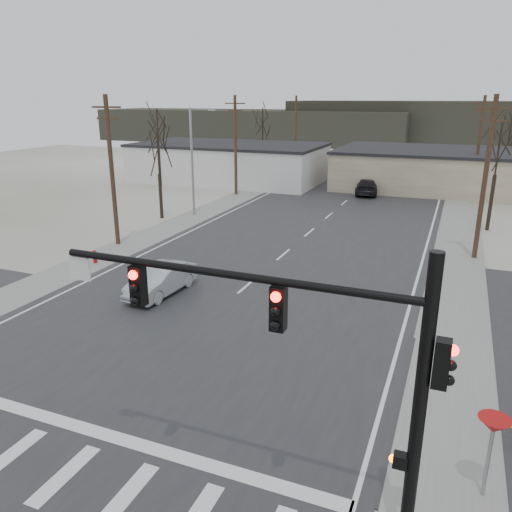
% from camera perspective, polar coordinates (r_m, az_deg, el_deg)
% --- Properties ---
extents(ground, '(140.00, 140.00, 0.00)m').
position_cam_1_polar(ground, '(20.76, -9.87, -10.83)').
color(ground, silver).
rests_on(ground, ground).
extents(main_road, '(18.00, 110.00, 0.05)m').
position_cam_1_polar(main_road, '(33.39, 3.70, 0.62)').
color(main_road, '#262729').
rests_on(main_road, ground).
extents(cross_road, '(90.00, 10.00, 0.04)m').
position_cam_1_polar(cross_road, '(20.75, -9.87, -10.78)').
color(cross_road, '#262729').
rests_on(cross_road, ground).
extents(sidewalk_left, '(3.00, 90.00, 0.06)m').
position_cam_1_polar(sidewalk_left, '(42.03, -7.93, 4.09)').
color(sidewalk_left, gray).
rests_on(sidewalk_left, ground).
extents(sidewalk_right, '(3.00, 90.00, 0.06)m').
position_cam_1_polar(sidewalk_right, '(36.65, 22.22, 0.88)').
color(sidewalk_right, gray).
rests_on(sidewalk_right, ground).
extents(traffic_signal_mast, '(8.95, 0.43, 7.20)m').
position_cam_1_polar(traffic_signal_mast, '(10.68, 8.14, -11.38)').
color(traffic_signal_mast, black).
rests_on(traffic_signal_mast, ground).
extents(fire_hydrant, '(0.24, 0.24, 0.87)m').
position_cam_1_polar(fire_hydrant, '(32.23, -17.94, -0.07)').
color(fire_hydrant, '#A50C0C').
rests_on(fire_hydrant, ground).
extents(yield_sign, '(0.80, 0.80, 2.35)m').
position_cam_1_polar(yield_sign, '(14.22, 25.50, -17.36)').
color(yield_sign, gray).
rests_on(yield_sign, ground).
extents(building_left_far, '(22.30, 12.30, 4.50)m').
position_cam_1_polar(building_left_far, '(61.58, -3.08, 10.65)').
color(building_left_far, silver).
rests_on(building_left_far, ground).
extents(building_right_far, '(26.30, 14.30, 4.30)m').
position_cam_1_polar(building_right_far, '(59.80, 22.23, 9.07)').
color(building_right_far, '#C4BA95').
rests_on(building_right_far, ground).
extents(upole_left_b, '(2.20, 0.30, 10.00)m').
position_cam_1_polar(upole_left_b, '(35.06, -16.17, 9.50)').
color(upole_left_b, '#4D3824').
rests_on(upole_left_b, ground).
extents(upole_left_c, '(2.20, 0.30, 10.00)m').
position_cam_1_polar(upole_left_c, '(52.16, -2.36, 12.66)').
color(upole_left_c, '#4D3824').
rests_on(upole_left_c, ground).
extents(upole_left_d, '(2.20, 0.30, 10.00)m').
position_cam_1_polar(upole_left_d, '(70.81, 4.54, 13.96)').
color(upole_left_d, '#4D3824').
rests_on(upole_left_d, ground).
extents(upole_right_a, '(2.20, 0.30, 10.00)m').
position_cam_1_polar(upole_right_a, '(33.66, 24.74, 8.27)').
color(upole_right_a, '#4D3824').
rests_on(upole_right_a, ground).
extents(upole_right_b, '(2.20, 0.30, 10.00)m').
position_cam_1_polar(upole_right_b, '(55.52, 24.11, 11.48)').
color(upole_right_b, '#4D3824').
rests_on(upole_right_b, ground).
extents(streetlight_main, '(2.40, 0.25, 9.00)m').
position_cam_1_polar(streetlight_main, '(42.97, -7.11, 11.27)').
color(streetlight_main, gray).
rests_on(streetlight_main, ground).
extents(tree_left_near, '(3.30, 3.30, 7.35)m').
position_cam_1_polar(tree_left_near, '(42.39, -11.10, 11.18)').
color(tree_left_near, '#2C241B').
rests_on(tree_left_near, ground).
extents(tree_right_mid, '(3.74, 3.74, 8.33)m').
position_cam_1_polar(tree_right_mid, '(41.57, 25.95, 10.61)').
color(tree_right_mid, '#2C241B').
rests_on(tree_right_mid, ground).
extents(tree_left_far, '(3.96, 3.96, 8.82)m').
position_cam_1_polar(tree_left_far, '(65.93, 0.77, 14.66)').
color(tree_left_far, '#2C241B').
rests_on(tree_left_far, ground).
extents(tree_right_far, '(3.52, 3.52, 7.84)m').
position_cam_1_polar(tree_right_far, '(67.63, 26.98, 12.28)').
color(tree_right_far, '#2C241B').
rests_on(tree_right_far, ground).
extents(tree_left_mid, '(3.96, 3.96, 8.82)m').
position_cam_1_polar(tree_left_mid, '(58.88, -11.17, 13.97)').
color(tree_left_mid, '#2C241B').
rests_on(tree_left_mid, ground).
extents(hill_left, '(70.00, 18.00, 7.00)m').
position_cam_1_polar(hill_left, '(116.53, -0.65, 14.63)').
color(hill_left, '#333026').
rests_on(hill_left, ground).
extents(hill_center, '(80.00, 18.00, 9.00)m').
position_cam_1_polar(hill_center, '(111.55, 25.40, 13.36)').
color(hill_center, '#333026').
rests_on(hill_center, ground).
extents(sedan_crossing, '(1.90, 4.69, 1.51)m').
position_cam_1_polar(sedan_crossing, '(26.31, -10.77, -2.67)').
color(sedan_crossing, '#9CA3A7').
rests_on(sedan_crossing, main_road).
extents(car_far_a, '(2.99, 5.80, 1.61)m').
position_cam_1_polar(car_far_a, '(54.05, 12.56, 7.76)').
color(car_far_a, black).
rests_on(car_far_a, main_road).
extents(car_far_b, '(2.62, 4.39, 1.40)m').
position_cam_1_polar(car_far_b, '(79.98, 13.19, 10.77)').
color(car_far_b, black).
rests_on(car_far_b, main_road).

